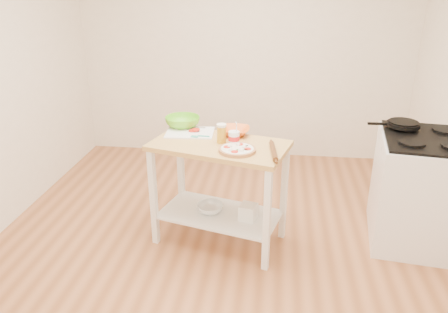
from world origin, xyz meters
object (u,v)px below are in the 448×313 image
Objects in this scene: green_bowl at (183,122)px; shelf_glass_bowl at (210,208)px; spatula at (199,136)px; shelf_bin at (248,212)px; pizza at (237,149)px; orange_bowl at (235,131)px; yogurt_tub at (234,138)px; cutting_board at (190,132)px; rolling_pin at (274,151)px; beer_pint at (221,133)px; skillet at (402,124)px; knife at (186,126)px; gas_stove at (419,189)px; prep_island at (219,172)px.

green_bowl reaches higher than shelf_glass_bowl.
spatula is 0.75m from shelf_bin.
green_bowl is at bearing 135.96° from pizza.
yogurt_tub reaches higher than orange_bowl.
rolling_pin is (0.72, -0.38, 0.01)m from cutting_board.
beer_pint is 0.70× the size of shelf_glass_bowl.
skillet is 2.78× the size of beer_pint.
cutting_board is at bearing 139.19° from spatula.
cutting_board is at bearing -175.15° from skillet.
knife is 0.92m from shelf_bin.
pizza is at bearing -158.54° from skillet.
yogurt_tub is at bearing -163.65° from gas_stove.
beer_pint is at bearing -166.49° from skillet.
knife is (-0.05, 0.12, 0.01)m from cutting_board.
shelf_glass_bowl is (-1.59, -0.43, -0.68)m from skillet.
shelf_bin is at bearing -13.54° from shelf_glass_bowl.
yogurt_tub is at bearing -164.51° from skillet.
prep_island is 1.69m from gas_stove.
gas_stove is 7.18× the size of spatula.
shelf_bin is at bearing 151.47° from rolling_pin.
orange_bowl is 0.23m from yogurt_tub.
shelf_bin is at bearing -31.63° from cutting_board.
beer_pint is at bearing -16.36° from spatula.
gas_stove is 1.90m from spatula.
gas_stove is 2.65× the size of cutting_board.
yogurt_tub reaches higher than green_bowl.
spatula is at bearing 150.83° from prep_island.
pizza is 0.42m from spatula.
knife reaches higher than shelf_bin.
cutting_board is 0.84m from shelf_bin.
rolling_pin is (0.77, -0.50, 0.00)m from knife.
prep_island is 0.35m from pizza.
orange_bowl is (-1.41, -0.22, -0.04)m from skillet.
orange_bowl is 1.88× the size of shelf_bin.
skillet reaches higher than prep_island.
gas_stove is 1.37m from rolling_pin.
orange_bowl reaches higher than pizza.
prep_island is at bearing -43.92° from green_bowl.
green_bowl is 1.59× the size of yogurt_tub.
cutting_board is 3.12× the size of shelf_bin.
rolling_pin is (0.43, -0.17, 0.28)m from prep_island.
beer_pint is at bearing 156.05° from rolling_pin.
beer_pint is (0.35, -0.32, 0.06)m from knife.
orange_bowl reaches higher than cutting_board.
rolling_pin is 0.63m from shelf_bin.
prep_island is 0.36m from shelf_glass_bowl.
gas_stove reaches higher than pizza.
shelf_bin is at bearing -25.38° from yogurt_tub.
beer_pint reaches higher than spatula.
shelf_glass_bowl is (-0.18, -0.21, -0.64)m from orange_bowl.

